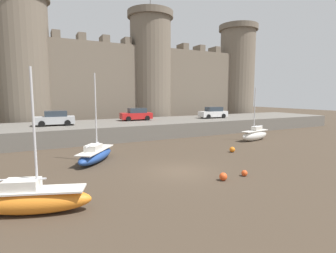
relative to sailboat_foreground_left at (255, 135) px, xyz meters
name	(u,v)px	position (x,y,z in m)	size (l,w,h in m)	color
ground_plane	(180,172)	(-13.44, -6.69, -0.66)	(160.00, 160.00, 0.00)	#423528
quay_road	(112,129)	(-13.44, 10.12, 0.20)	(68.16, 10.00, 1.71)	#666059
castle	(94,73)	(-13.44, 19.73, 7.65)	(63.66, 7.50, 21.56)	#706354
sailboat_foreground_left	(255,135)	(0.00, 0.00, 0.00)	(4.51, 1.94, 5.85)	silver
sailboat_foreground_right	(32,199)	(-22.10, -9.19, -0.03)	(5.05, 2.82, 6.17)	orange
sailboat_midflat_right	(96,154)	(-17.85, -1.57, -0.09)	(3.97, 4.70, 6.66)	#234793
mooring_buoy_off_centre	(244,173)	(-10.32, -9.37, -0.47)	(0.38, 0.38, 0.38)	#E04C1E
mooring_buoy_mid_mud	(232,150)	(-6.37, -3.65, -0.42)	(0.48, 0.48, 0.48)	orange
mooring_buoy_near_channel	(223,177)	(-12.05, -9.44, -0.42)	(0.47, 0.47, 0.47)	#E04C1E
car_quay_east	(136,114)	(-9.78, 11.42, 1.83)	(4.20, 2.09, 1.62)	red
car_quay_centre_west	(55,118)	(-19.83, 9.76, 1.83)	(4.20, 2.09, 1.62)	#B2B5B7
car_quay_centre_east	(213,113)	(1.46, 9.70, 1.83)	(4.20, 2.09, 1.62)	silver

